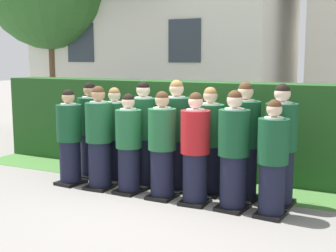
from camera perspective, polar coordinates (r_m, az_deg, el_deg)
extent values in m
plane|color=gray|center=(6.88, -0.95, -8.96)|extent=(60.00, 60.00, 0.00)
cylinder|color=black|center=(7.70, -12.10, -4.47)|extent=(0.34, 0.34, 0.72)
cube|color=black|center=(7.78, -12.02, -6.88)|extent=(0.40, 0.48, 0.05)
cylinder|color=#144728|center=(7.58, -12.25, 0.38)|extent=(0.41, 0.41, 0.60)
cylinder|color=white|center=(7.55, -12.32, 2.66)|extent=(0.25, 0.25, 0.03)
cube|color=navy|center=(7.71, -11.27, 1.43)|extent=(0.04, 0.02, 0.26)
sphere|color=tan|center=(7.54, -12.35, 3.54)|extent=(0.20, 0.20, 0.20)
sphere|color=black|center=(7.53, -12.36, 3.81)|extent=(0.19, 0.19, 0.19)
cylinder|color=black|center=(7.36, -8.51, -4.84)|extent=(0.36, 0.36, 0.75)
cube|color=black|center=(7.45, -8.45, -7.47)|extent=(0.39, 0.48, 0.05)
cylinder|color=#19512D|center=(7.24, -8.63, 0.46)|extent=(0.43, 0.43, 0.62)
cylinder|color=white|center=(7.20, -8.68, 2.95)|extent=(0.26, 0.26, 0.03)
cube|color=#236038|center=(7.39, -7.77, 1.61)|extent=(0.04, 0.01, 0.27)
sphere|color=tan|center=(7.19, -8.70, 3.91)|extent=(0.21, 0.21, 0.21)
sphere|color=#472D19|center=(7.19, -8.71, 4.20)|extent=(0.20, 0.20, 0.20)
cylinder|color=black|center=(7.08, -4.89, -5.51)|extent=(0.34, 0.34, 0.71)
cube|color=black|center=(7.17, -4.85, -8.05)|extent=(0.40, 0.47, 0.05)
cylinder|color=#1E5B33|center=(6.96, -4.95, -0.35)|extent=(0.40, 0.40, 0.58)
cylinder|color=white|center=(6.92, -4.98, 2.07)|extent=(0.25, 0.25, 0.03)
cube|color=navy|center=(7.09, -4.04, 0.78)|extent=(0.04, 0.02, 0.26)
sphere|color=beige|center=(6.91, -5.00, 3.02)|extent=(0.20, 0.20, 0.20)
sphere|color=black|center=(6.90, -5.00, 3.31)|extent=(0.18, 0.18, 0.18)
cylinder|color=black|center=(6.79, -0.72, -5.99)|extent=(0.35, 0.35, 0.73)
cube|color=black|center=(6.88, -0.72, -8.74)|extent=(0.37, 0.46, 0.05)
cylinder|color=#1E5B33|center=(6.65, -0.73, -0.41)|extent=(0.41, 0.41, 0.60)
cylinder|color=white|center=(6.61, -0.74, 2.22)|extent=(0.26, 0.26, 0.03)
cube|color=#236038|center=(6.81, 0.05, 0.82)|extent=(0.04, 0.01, 0.27)
sphere|color=tan|center=(6.60, -0.74, 3.24)|extent=(0.21, 0.21, 0.21)
sphere|color=#472D19|center=(6.60, -0.74, 3.56)|extent=(0.19, 0.19, 0.19)
cube|color=white|center=(6.90, 0.32, -0.85)|extent=(0.15, 0.01, 0.20)
cylinder|color=black|center=(6.55, 3.39, -6.54)|extent=(0.35, 0.35, 0.73)
cube|color=black|center=(6.64, 3.37, -9.38)|extent=(0.38, 0.47, 0.05)
cylinder|color=#AD191E|center=(6.41, 3.45, -0.74)|extent=(0.41, 0.41, 0.61)
cylinder|color=white|center=(6.36, 3.47, 2.00)|extent=(0.26, 0.26, 0.03)
cube|color=navy|center=(6.57, 4.08, 0.55)|extent=(0.04, 0.01, 0.27)
sphere|color=beige|center=(6.35, 3.48, 3.06)|extent=(0.21, 0.21, 0.21)
sphere|color=#472D19|center=(6.35, 3.48, 3.39)|extent=(0.19, 0.19, 0.19)
cylinder|color=black|center=(6.35, 8.12, -6.98)|extent=(0.36, 0.36, 0.76)
cube|color=black|center=(6.45, 8.06, -10.00)|extent=(0.42, 0.51, 0.05)
cylinder|color=#144728|center=(6.21, 8.26, -0.83)|extent=(0.43, 0.43, 0.62)
cylinder|color=white|center=(6.16, 8.32, 2.08)|extent=(0.26, 0.26, 0.03)
cube|color=navy|center=(6.37, 9.03, 0.53)|extent=(0.04, 0.02, 0.27)
sphere|color=beige|center=(6.15, 8.34, 3.21)|extent=(0.21, 0.21, 0.21)
sphere|color=#472D19|center=(6.15, 8.35, 3.56)|extent=(0.20, 0.20, 0.20)
cylinder|color=black|center=(6.17, 12.80, -7.78)|extent=(0.34, 0.34, 0.71)
cube|color=black|center=(6.27, 12.70, -10.67)|extent=(0.39, 0.47, 0.05)
cylinder|color=#144728|center=(6.03, 13.00, -1.86)|extent=(0.40, 0.40, 0.59)
cylinder|color=white|center=(5.98, 13.10, 0.95)|extent=(0.25, 0.25, 0.03)
cube|color=navy|center=(6.19, 13.61, -0.52)|extent=(0.04, 0.02, 0.26)
sphere|color=beige|center=(5.97, 13.13, 2.05)|extent=(0.20, 0.20, 0.20)
sphere|color=#472D19|center=(5.97, 13.15, 2.38)|extent=(0.18, 0.18, 0.18)
cylinder|color=black|center=(8.09, -9.55, -3.64)|extent=(0.36, 0.36, 0.76)
cube|color=black|center=(8.17, -9.49, -6.08)|extent=(0.40, 0.49, 0.05)
cylinder|color=#144728|center=(7.97, -9.68, 1.25)|extent=(0.43, 0.43, 0.63)
cylinder|color=white|center=(7.94, -9.73, 3.54)|extent=(0.27, 0.27, 0.03)
cube|color=#236038|center=(8.13, -8.89, 2.30)|extent=(0.04, 0.01, 0.28)
sphere|color=tan|center=(7.93, -9.76, 4.42)|extent=(0.22, 0.22, 0.22)
sphere|color=black|center=(7.93, -9.76, 4.69)|extent=(0.20, 0.20, 0.20)
cube|color=white|center=(8.21, -8.59, 0.82)|extent=(0.15, 0.01, 0.20)
cylinder|color=black|center=(7.76, -6.57, -4.21)|extent=(0.35, 0.35, 0.73)
cube|color=black|center=(7.84, -6.53, -6.63)|extent=(0.38, 0.46, 0.05)
cylinder|color=#1E5B33|center=(7.64, -6.66, 0.66)|extent=(0.41, 0.41, 0.60)
cylinder|color=white|center=(7.61, -6.70, 2.95)|extent=(0.26, 0.26, 0.03)
cube|color=navy|center=(7.79, -5.92, 1.72)|extent=(0.04, 0.01, 0.26)
sphere|color=beige|center=(7.60, -6.71, 3.83)|extent=(0.21, 0.21, 0.21)
sphere|color=olive|center=(7.59, -6.72, 4.10)|extent=(0.19, 0.19, 0.19)
cube|color=white|center=(7.88, -5.64, 0.25)|extent=(0.15, 0.01, 0.20)
cylinder|color=black|center=(7.44, -3.05, -4.50)|extent=(0.37, 0.37, 0.78)
cube|color=black|center=(7.53, -3.02, -7.21)|extent=(0.40, 0.50, 0.05)
cylinder|color=#19512D|center=(7.32, -3.09, 0.95)|extent=(0.44, 0.44, 0.65)
cylinder|color=white|center=(7.28, -3.11, 3.51)|extent=(0.27, 0.27, 0.03)
cube|color=navy|center=(7.48, -2.27, 2.12)|extent=(0.04, 0.01, 0.28)
sphere|color=beige|center=(7.27, -3.12, 4.50)|extent=(0.22, 0.22, 0.22)
sphere|color=black|center=(7.27, -3.12, 4.80)|extent=(0.20, 0.20, 0.20)
cylinder|color=black|center=(7.21, 1.05, -4.86)|extent=(0.38, 0.38, 0.80)
cube|color=black|center=(7.30, 1.04, -7.71)|extent=(0.41, 0.50, 0.05)
cylinder|color=#144728|center=(7.08, 1.07, 0.89)|extent=(0.45, 0.45, 0.66)
cylinder|color=white|center=(7.04, 1.07, 3.59)|extent=(0.28, 0.28, 0.03)
cube|color=navy|center=(7.25, 1.78, 2.12)|extent=(0.04, 0.01, 0.29)
sphere|color=beige|center=(7.03, 1.08, 4.63)|extent=(0.23, 0.23, 0.23)
sphere|color=olive|center=(7.03, 1.08, 4.95)|extent=(0.21, 0.21, 0.21)
cylinder|color=black|center=(7.00, 5.18, -5.48)|extent=(0.36, 0.36, 0.75)
cube|color=black|center=(7.09, 5.14, -8.24)|extent=(0.39, 0.48, 0.05)
cylinder|color=#1E5B33|center=(6.87, 5.26, 0.11)|extent=(0.43, 0.43, 0.62)
cylinder|color=white|center=(6.83, 5.29, 2.73)|extent=(0.26, 0.26, 0.03)
cube|color=gold|center=(7.04, 5.92, 1.32)|extent=(0.04, 0.01, 0.27)
sphere|color=beige|center=(6.82, 5.31, 3.75)|extent=(0.21, 0.21, 0.21)
sphere|color=olive|center=(6.82, 5.31, 4.06)|extent=(0.20, 0.20, 0.20)
cube|color=white|center=(7.13, 6.11, -0.36)|extent=(0.15, 0.01, 0.20)
cylinder|color=black|center=(6.77, 9.40, -5.86)|extent=(0.38, 0.38, 0.80)
cube|color=black|center=(6.87, 9.33, -8.87)|extent=(0.45, 0.53, 0.05)
cylinder|color=#144728|center=(6.63, 9.56, 0.25)|extent=(0.45, 0.45, 0.66)
cylinder|color=white|center=(6.59, 9.63, 3.12)|extent=(0.28, 0.28, 0.03)
cube|color=navy|center=(6.81, 10.28, 1.56)|extent=(0.04, 0.02, 0.29)
sphere|color=beige|center=(6.58, 9.65, 4.22)|extent=(0.23, 0.23, 0.23)
sphere|color=#472D19|center=(6.58, 9.66, 4.57)|extent=(0.21, 0.21, 0.21)
cylinder|color=black|center=(6.65, 13.72, -6.28)|extent=(0.38, 0.38, 0.79)
cube|color=black|center=(6.75, 13.61, -9.32)|extent=(0.41, 0.50, 0.05)
cylinder|color=#144728|center=(6.51, 13.95, -0.11)|extent=(0.45, 0.45, 0.65)
cylinder|color=white|center=(6.47, 14.05, 2.80)|extent=(0.28, 0.28, 0.03)
cube|color=gold|center=(6.69, 14.45, 1.23)|extent=(0.04, 0.01, 0.29)
sphere|color=beige|center=(6.46, 14.09, 3.92)|extent=(0.22, 0.22, 0.22)
sphere|color=black|center=(6.45, 14.10, 4.26)|extent=(0.21, 0.21, 0.21)
cube|color=white|center=(6.79, 14.52, -0.61)|extent=(0.15, 0.01, 0.20)
cube|color=#214C1E|center=(8.24, 4.65, -0.20)|extent=(8.64, 0.70, 1.65)
cube|color=silver|center=(14.65, -0.15, 8.29)|extent=(7.33, 4.49, 4.04)
cube|color=#2D3842|center=(13.61, -10.87, 10.17)|extent=(0.90, 0.04, 1.10)
cube|color=#2D3842|center=(11.91, 2.07, 10.58)|extent=(0.90, 0.04, 1.10)
cylinder|color=brown|center=(14.37, -14.04, 4.84)|extent=(0.24, 0.24, 2.43)
cube|color=#477A38|center=(7.69, 2.33, -7.05)|extent=(8.64, 0.90, 0.01)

